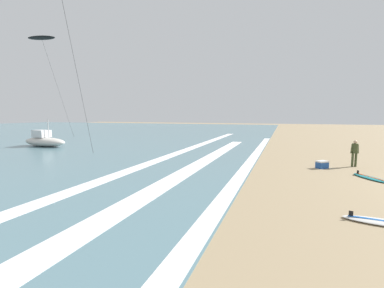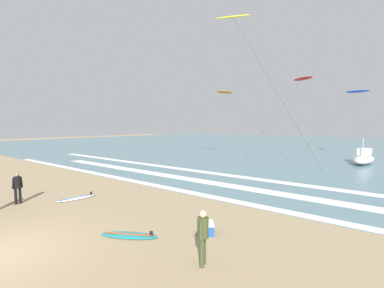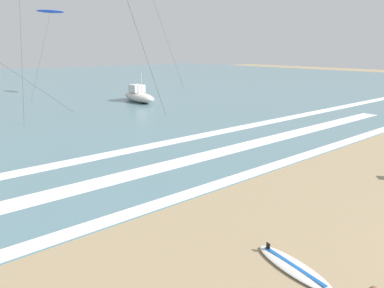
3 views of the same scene
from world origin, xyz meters
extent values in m
cube|color=white|center=(-0.90, 9.49, 0.01)|extent=(47.53, 0.65, 0.01)
cube|color=white|center=(-0.81, 12.45, 0.01)|extent=(36.27, 1.09, 0.01)
cube|color=white|center=(1.61, 15.56, 0.01)|extent=(55.60, 0.90, 0.01)
cylinder|color=#384223|center=(5.32, 3.31, 0.41)|extent=(0.13, 0.13, 0.82)
cylinder|color=#384223|center=(5.25, 3.50, 0.41)|extent=(0.13, 0.13, 0.82)
cylinder|color=#384223|center=(5.29, 3.41, 1.11)|extent=(0.32, 0.32, 0.58)
cylinder|color=#384223|center=(5.35, 3.23, 1.08)|extent=(0.13, 0.16, 0.56)
cylinder|color=#384223|center=(5.22, 3.58, 1.08)|extent=(0.13, 0.16, 0.56)
sphere|color=#DBB28E|center=(5.29, 3.41, 1.49)|extent=(0.21, 0.21, 0.21)
ellipsoid|color=silver|center=(-4.04, 4.65, 0.04)|extent=(0.85, 2.16, 0.09)
cube|color=#1959B2|center=(-4.04, 4.65, 0.09)|extent=(0.31, 1.78, 0.01)
cube|color=black|center=(-3.94, 5.46, 0.17)|extent=(0.03, 0.12, 0.16)
ellipsoid|color=teal|center=(2.08, 3.35, 0.04)|extent=(2.12, 1.56, 0.09)
cube|color=#D84C19|center=(2.08, 3.35, 0.09)|extent=(1.60, 0.97, 0.01)
cube|color=black|center=(2.79, 3.76, 0.17)|extent=(0.11, 0.07, 0.16)
cylinder|color=#333333|center=(1.14, 20.29, 6.79)|extent=(7.10, 3.49, 13.59)
ellipsoid|color=black|center=(10.42, 33.14, 11.54)|extent=(1.45, 3.29, 0.43)
cylinder|color=#333333|center=(13.79, 34.41, 5.77)|extent=(6.76, 2.55, 11.55)
ellipsoid|color=beige|center=(6.91, 29.64, 0.45)|extent=(2.13, 5.33, 0.90)
cube|color=silver|center=(6.94, 30.04, 1.25)|extent=(1.22, 1.59, 0.70)
cylinder|color=#B2B2B2|center=(6.86, 29.04, 1.80)|extent=(0.08, 0.08, 1.80)
cube|color=#1E4C9E|center=(4.14, 5.28, 0.18)|extent=(0.72, 0.74, 0.36)
cube|color=silver|center=(4.14, 5.28, 0.40)|extent=(0.73, 0.76, 0.08)
camera|label=1|loc=(-12.80, 7.47, 3.15)|focal=24.82mm
camera|label=2|loc=(9.46, -2.42, 3.98)|focal=24.43mm
camera|label=3|loc=(-10.26, 0.78, 4.90)|focal=32.40mm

